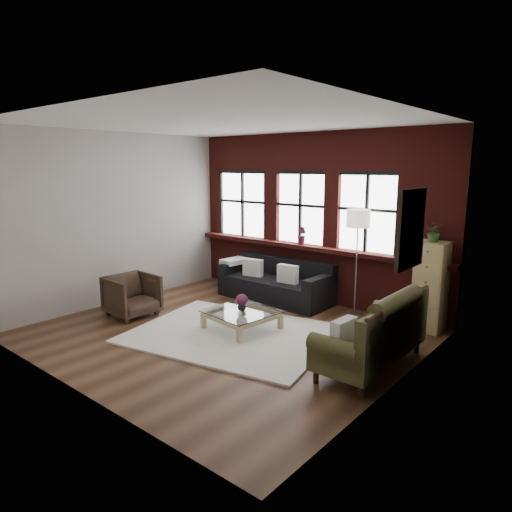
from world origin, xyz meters
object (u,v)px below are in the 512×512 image
Objects in this scene: armchair at (132,296)px; floor_lamp at (357,259)px; drawer_chest at (430,287)px; coffee_table at (242,321)px; vintage_settee at (372,329)px; vase at (242,306)px; dark_sofa at (275,280)px.

armchair is 3.95m from floor_lamp.
drawer_chest is (4.22, 2.60, 0.35)m from armchair.
armchair is 2.07m from coffee_table.
vase is at bearing -178.53° from vintage_settee.
dark_sofa reaches higher than vase.
vintage_settee is at bearing -29.90° from dark_sofa.
vintage_settee is 1.87m from drawer_chest.
drawer_chest is (2.27, 1.92, 0.32)m from vase.
vintage_settee is 2.24m from floor_lamp.
vintage_settee is at bearing -56.79° from floor_lamp.
armchair is at bearing -148.36° from drawer_chest.
floor_lamp reaches higher than coffee_table.
coffee_table is at bearing -117.76° from floor_lamp.
coffee_table is 3.02m from drawer_chest.
coffee_table is at bearing -139.83° from drawer_chest.
dark_sofa is 1.12× the size of floor_lamp.
vintage_settee reaches higher than dark_sofa.
dark_sofa is 15.69× the size of vase.
armchair reaches higher than vase.
armchair reaches higher than coffee_table.
vase is at bearing 135.00° from coffee_table.
vase is at bearing -117.76° from floor_lamp.
coffee_table is at bearing -45.00° from vase.
vintage_settee is 1.95× the size of coffee_table.
dark_sofa is 2.70m from armchair.
armchair is 5.55× the size of vase.
drawer_chest is (0.08, 1.86, 0.20)m from vintage_settee.
vase is (0.62, -1.67, -0.01)m from dark_sofa.
coffee_table is 2.29m from floor_lamp.
vase is (-0.00, 0.00, 0.24)m from coffee_table.
drawer_chest reaches higher than vase.
drawer_chest reaches higher than vintage_settee.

